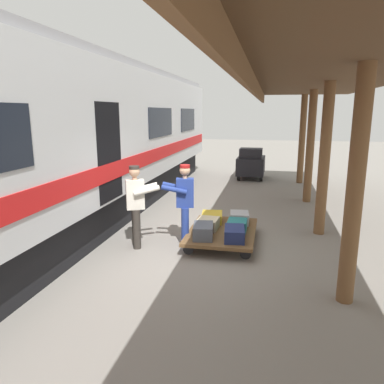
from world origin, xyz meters
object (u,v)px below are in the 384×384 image
suitcase_slate_roller (203,231)px  suitcase_gray_aluminum (239,218)px  train_car (44,145)px  suitcase_teal_softside (237,226)px  porter_by_door (136,204)px  suitcase_yellow_case (212,217)px  porter_in_overalls (184,202)px  luggage_cart (222,232)px  suitcase_cream_canvas (208,224)px  suitcase_navy_fabric (234,234)px  baggage_tug (251,164)px

suitcase_slate_roller → suitcase_gray_aluminum: (-0.63, -1.13, -0.01)m
suitcase_slate_roller → train_car: bearing=-0.8°
suitcase_teal_softside → porter_by_door: 2.16m
suitcase_teal_softside → suitcase_yellow_case: bearing=-41.8°
porter_in_overalls → porter_by_door: same height
luggage_cart → suitcase_yellow_case: bearing=-60.8°
train_car → porter_in_overalls: 3.22m
suitcase_cream_canvas → suitcase_navy_fabric: bearing=138.2°
train_car → baggage_tug: 9.35m
train_car → suitcase_yellow_case: (-3.46, -1.08, -1.68)m
suitcase_teal_softside → porter_by_door: bearing=17.2°
suitcase_yellow_case → suitcase_navy_fabric: size_ratio=0.99×
suitcase_yellow_case → suitcase_cream_canvas: bearing=90.0°
suitcase_teal_softside → suitcase_cream_canvas: size_ratio=0.96×
suitcase_gray_aluminum → porter_in_overalls: porter_in_overalls is taller
suitcase_cream_canvas → porter_by_door: size_ratio=0.29×
luggage_cart → porter_in_overalls: bearing=18.8°
suitcase_gray_aluminum → porter_by_door: bearing=30.6°
suitcase_teal_softside → suitcase_gray_aluminum: 0.56m
suitcase_navy_fabric → suitcase_yellow_case: bearing=-60.8°
suitcase_gray_aluminum → porter_in_overalls: size_ratio=0.29×
suitcase_cream_canvas → porter_by_door: (1.38, 0.62, 0.53)m
suitcase_slate_roller → suitcase_navy_fabric: 0.63m
train_car → luggage_cart: bearing=-172.3°
suitcase_cream_canvas → baggage_tug: size_ratio=0.29×
suitcase_yellow_case → suitcase_cream_canvas: (0.00, 0.56, 0.02)m
suitcase_cream_canvas → porter_by_door: 1.60m
suitcase_navy_fabric → porter_by_door: bearing=1.7°
luggage_cart → suitcase_navy_fabric: size_ratio=3.34×
suitcase_slate_roller → suitcase_navy_fabric: size_ratio=0.99×
suitcase_yellow_case → porter_in_overalls: porter_in_overalls is taller
suitcase_navy_fabric → baggage_tug: size_ratio=0.36×
suitcase_yellow_case → porter_by_door: (1.38, 1.18, 0.55)m
porter_by_door → train_car: bearing=-3.0°
train_car → suitcase_navy_fabric: 4.41m
luggage_cart → porter_by_door: porter_by_door is taller
suitcase_gray_aluminum → suitcase_teal_softside: bearing=90.0°
suitcase_cream_canvas → porter_by_door: porter_by_door is taller
suitcase_navy_fabric → porter_by_door: size_ratio=0.36×
luggage_cart → porter_in_overalls: porter_in_overalls is taller
suitcase_cream_canvas → suitcase_gray_aluminum: suitcase_gray_aluminum is taller
suitcase_cream_canvas → baggage_tug: 7.86m
baggage_tug → porter_by_door: bearing=77.6°
suitcase_cream_canvas → porter_in_overalls: bearing=29.8°
train_car → suitcase_yellow_case: train_car is taller
train_car → suitcase_navy_fabric: size_ratio=33.70×
luggage_cart → porter_in_overalls: 1.07m
baggage_tug → train_car: bearing=64.8°
suitcase_navy_fabric → baggage_tug: baggage_tug is taller
train_car → porter_in_overalls: bearing=-175.3°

